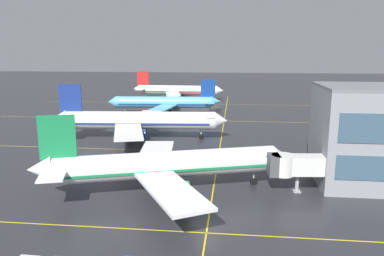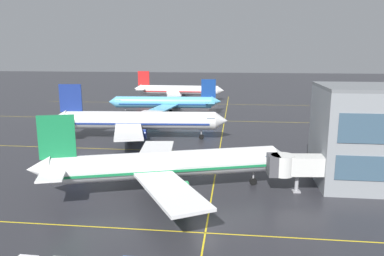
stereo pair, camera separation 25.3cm
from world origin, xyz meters
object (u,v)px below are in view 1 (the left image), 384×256
airliner_second_row (138,121)px  jet_bridge (318,165)px  airliner_third_row (165,102)px  airliner_far_left_stand (177,90)px  airliner_front_gate (165,165)px

airliner_second_row → jet_bridge: airliner_second_row is taller
airliner_third_row → airliner_far_left_stand: airliner_far_left_stand is taller
airliner_far_left_stand → airliner_third_row: bearing=-87.8°
airliner_front_gate → jet_bridge: (21.80, 2.27, 0.01)m
airliner_second_row → airliner_far_left_stand: bearing=91.3°
airliner_far_left_stand → jet_bridge: size_ratio=2.21×
airliner_third_row → airliner_far_left_stand: size_ratio=0.97×
airliner_far_left_stand → jet_bridge: bearing=-70.3°
airliner_second_row → airliner_third_row: 33.98m
airliner_front_gate → jet_bridge: size_ratio=2.20×
airliner_second_row → airliner_far_left_stand: size_ratio=1.09×
airliner_second_row → jet_bridge: 45.07m
airliner_second_row → airliner_third_row: bearing=90.3°
airliner_front_gate → airliner_far_left_stand: airliner_front_gate is taller
airliner_second_row → airliner_third_row: size_ratio=1.13×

